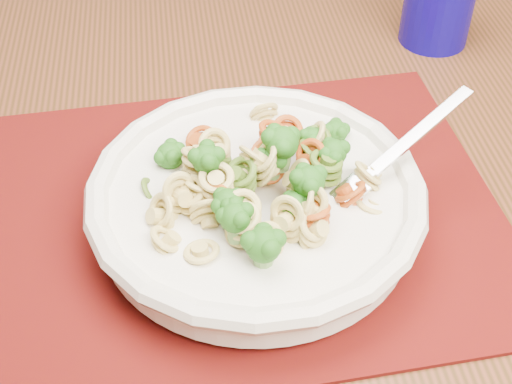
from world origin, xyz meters
name	(u,v)px	position (x,y,z in m)	size (l,w,h in m)	color
dining_table	(267,223)	(-0.17, 0.42, 0.67)	(1.53, 1.13, 0.78)	#592B19
placemat	(237,214)	(-0.23, 0.35, 0.78)	(0.45, 0.35, 0.00)	#4C0F03
pasta_bowl	(256,200)	(-0.22, 0.32, 0.81)	(0.28, 0.28, 0.05)	silver
pasta_broccoli_heap	(256,187)	(-0.22, 0.32, 0.82)	(0.24, 0.24, 0.06)	#D1C067
fork	(350,191)	(-0.15, 0.30, 0.82)	(0.19, 0.02, 0.01)	silver
tumbler	(439,1)	(0.07, 0.55, 0.82)	(0.08, 0.08, 0.10)	#0B0567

